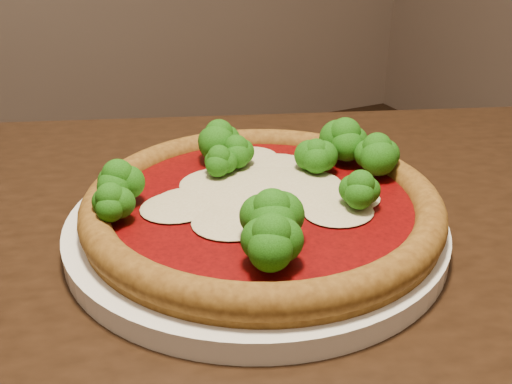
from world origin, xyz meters
name	(u,v)px	position (x,y,z in m)	size (l,w,h in m)	color
dining_table	(246,380)	(0.13, -0.19, 0.65)	(1.50, 1.18, 0.75)	black
plate	(256,225)	(0.17, -0.13, 0.76)	(0.32, 0.32, 0.02)	white
pizza	(263,197)	(0.18, -0.13, 0.78)	(0.30, 0.30, 0.06)	brown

